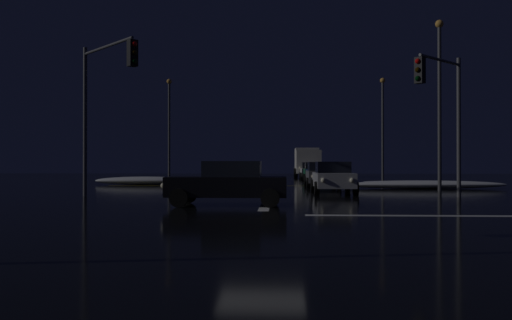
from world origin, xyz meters
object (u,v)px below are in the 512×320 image
object	(u,v)px
sedan_gray	(322,174)
sedan_black_crossing	(228,183)
sedan_green	(315,172)
sedan_white	(311,171)
traffic_signal_nw	(103,90)
traffic_signal_ne	(443,100)
sedan_silver	(333,177)
sedan_blue	(320,173)
box_truck	(307,161)
streetlamp_right_far	(383,121)
streetlamp_left_far	(169,122)
streetlamp_right_near	(440,92)

from	to	relation	value
sedan_gray	sedan_black_crossing	world-z (taller)	same
sedan_green	sedan_white	world-z (taller)	same
traffic_signal_nw	traffic_signal_ne	bearing A→B (deg)	1.11
sedan_silver	sedan_green	world-z (taller)	same
sedan_blue	sedan_green	bearing A→B (deg)	89.74
sedan_green	sedan_gray	bearing A→B (deg)	-91.42
sedan_white	traffic_signal_ne	world-z (taller)	traffic_signal_ne
sedan_green	box_truck	xyz separation A→B (m)	(-0.10, 11.75, 0.91)
sedan_blue	traffic_signal_nw	size ratio (longest dim) A/B	0.64
sedan_white	streetlamp_right_far	xyz separation A→B (m)	(5.80, -4.12, 4.22)
sedan_gray	sedan_green	bearing A→B (deg)	88.58
streetlamp_left_far	sedan_silver	bearing A→B (deg)	-56.66
sedan_silver	traffic_signal_nw	distance (m)	11.62
sedan_silver	sedan_white	distance (m)	22.64
sedan_gray	streetlamp_right_near	size ratio (longest dim) A/B	0.47
sedan_black_crossing	traffic_signal_ne	world-z (taller)	traffic_signal_ne
streetlamp_right_near	streetlamp_right_far	xyz separation A→B (m)	(0.00, 16.00, -0.28)
sedan_silver	sedan_blue	bearing A→B (deg)	89.12
traffic_signal_nw	sedan_silver	bearing A→B (deg)	21.10
sedan_blue	streetlamp_left_far	xyz separation A→B (m)	(-12.36, 6.59, 4.24)
sedan_gray	box_truck	size ratio (longest dim) A/B	0.52
sedan_silver	sedan_green	size ratio (longest dim) A/B	1.00
sedan_white	box_truck	world-z (taller)	box_truck
sedan_gray	traffic_signal_nw	world-z (taller)	traffic_signal_nw
sedan_blue	box_truck	bearing A→B (deg)	90.26
streetlamp_right_near	box_truck	bearing A→B (deg)	102.35
box_truck	streetlamp_right_far	bearing A→B (deg)	-61.28
sedan_blue	streetlamp_right_far	xyz separation A→B (m)	(5.76, 6.59, 4.22)
sedan_gray	streetlamp_right_far	xyz separation A→B (m)	(6.00, 11.82, 4.22)
sedan_green	streetlamp_right_far	xyz separation A→B (m)	(5.73, 1.10, 4.22)
sedan_silver	streetlamp_right_near	world-z (taller)	streetlamp_right_near
sedan_gray	sedan_white	bearing A→B (deg)	89.28
sedan_black_crossing	streetlamp_left_far	size ratio (longest dim) A/B	0.50
box_truck	sedan_black_crossing	bearing A→B (deg)	-97.03
sedan_gray	traffic_signal_ne	distance (m)	11.72
box_truck	traffic_signal_ne	distance (m)	33.18
streetlamp_left_far	sedan_black_crossing	bearing A→B (deg)	-73.51
traffic_signal_nw	streetlamp_right_near	bearing A→B (deg)	21.78
box_truck	sedan_gray	bearing A→B (deg)	-90.42
sedan_gray	traffic_signal_ne	xyz separation A→B (m)	(4.32, -10.36, 3.38)
sedan_black_crossing	sedan_gray	bearing A→B (deg)	73.02
sedan_green	streetlamp_right_near	size ratio (longest dim) A/B	0.47
sedan_gray	sedan_green	xyz separation A→B (m)	(0.27, 10.72, 0.00)
sedan_gray	traffic_signal_ne	size ratio (longest dim) A/B	0.71
sedan_black_crossing	box_truck	bearing A→B (deg)	82.97
sedan_white	box_truck	distance (m)	6.59
sedan_blue	sedan_black_crossing	xyz separation A→B (m)	(-4.62, -19.57, 0.00)
sedan_blue	sedan_white	size ratio (longest dim) A/B	1.00
sedan_black_crossing	streetlamp_left_far	distance (m)	27.61
sedan_black_crossing	streetlamp_right_near	distance (m)	15.20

